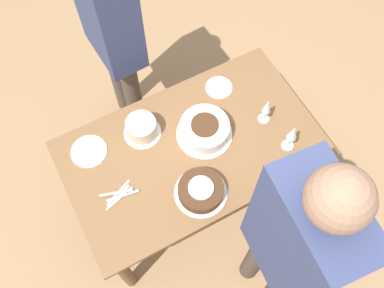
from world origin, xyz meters
The scene contains 12 objects.
ground_plane centered at (0.00, 0.00, 0.00)m, with size 12.00×12.00×0.00m, color #A87F56.
dining_table centered at (0.00, 0.00, 0.60)m, with size 1.36×0.81×0.72m.
cake_center_white centered at (0.10, 0.04, 0.77)m, with size 0.31×0.31×0.11m.
cake_front_chocolate centered at (-0.08, -0.24, 0.76)m, with size 0.27×0.27×0.08m.
cake_back_decorated centered at (-0.19, 0.21, 0.77)m, with size 0.20×0.20×0.11m.
wine_glass_near centered at (0.43, -0.03, 0.85)m, with size 0.06×0.06×0.19m.
wine_glass_far centered at (0.46, -0.23, 0.86)m, with size 0.07×0.07×0.20m.
dessert_plate_left centered at (-0.49, 0.24, 0.72)m, with size 0.19×0.19×0.01m.
dessert_plate_right centered at (0.32, 0.27, 0.72)m, with size 0.16×0.16×0.01m.
fork_pile centered at (-0.45, -0.06, 0.73)m, with size 0.19×0.11×0.01m.
person_cutting centered at (0.06, -0.73, 1.08)m, with size 0.25×0.42×1.78m.
person_watching centered at (-0.10, 0.76, 0.94)m, with size 0.24×0.41×1.56m.
Camera 1 is at (-0.47, -0.87, 2.78)m, focal length 40.00 mm.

